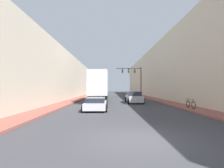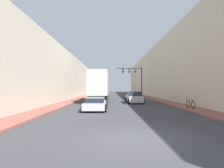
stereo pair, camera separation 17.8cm
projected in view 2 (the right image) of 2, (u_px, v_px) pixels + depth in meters
The scene contains 10 objects.
ground_plane at pixel (133, 140), 6.90m from camera, with size 200.00×200.00×0.00m, color #38383D.
sidewalk_right at pixel (147, 97), 36.93m from camera, with size 2.07×80.00×0.15m.
sidewalk_left at pixel (83, 97), 36.86m from camera, with size 2.07×80.00×0.15m.
building_right at pixel (166, 73), 37.07m from camera, with size 6.00×80.00×10.62m.
building_left at pixel (64, 79), 36.92m from camera, with size 6.00×80.00×8.04m.
semi_truck at pixel (100, 86), 26.69m from camera, with size 2.47×12.22×4.29m.
sedan_car at pixel (96, 104), 16.22m from camera, with size 2.12×4.46×1.15m.
suv_car at pixel (134, 97), 23.84m from camera, with size 2.08×4.90×1.56m.
traffic_signal_gantry at pixel (135, 76), 37.14m from camera, with size 5.36×0.35×6.52m.
parked_bicycle at pixel (190, 104), 16.11m from camera, with size 0.44×1.82×0.86m.
Camera 2 is at (-0.89, -6.94, 2.05)m, focal length 28.00 mm.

